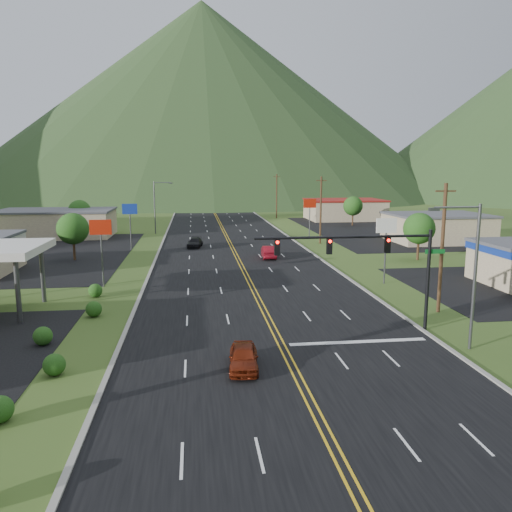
{
  "coord_description": "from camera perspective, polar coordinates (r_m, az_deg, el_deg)",
  "views": [
    {
      "loc": [
        -5.35,
        -17.66,
        10.99
      ],
      "look_at": [
        -0.7,
        19.45,
        4.5
      ],
      "focal_mm": 35.0,
      "sensor_mm": 36.0,
      "label": 1
    }
  ],
  "objects": [
    {
      "name": "utility_pole_c",
      "position": [
        114.38,
        2.37,
        6.9
      ],
      "size": [
        1.6,
        0.28,
        10.0
      ],
      "color": "#382314",
      "rests_on": "ground"
    },
    {
      "name": "utility_pole_a",
      "position": [
        40.76,
        20.5,
        0.94
      ],
      "size": [
        1.6,
        0.28,
        10.0
      ],
      "color": "#382314",
      "rests_on": "ground"
    },
    {
      "name": "car_red_near",
      "position": [
        28.29,
        -1.43,
        -11.54
      ],
      "size": [
        1.94,
        4.1,
        1.35
      ],
      "primitive_type": "imported",
      "rotation": [
        0.0,
        0.0,
        -0.09
      ],
      "color": "#651C0B",
      "rests_on": "ground"
    },
    {
      "name": "road",
      "position": [
        21.48,
        8.94,
        -21.06
      ],
      "size": [
        20.0,
        460.0,
        0.04
      ],
      "primitive_type": "cube",
      "color": "black",
      "rests_on": "ground"
    },
    {
      "name": "tree_west_b",
      "position": [
        92.06,
        -19.52,
        4.86
      ],
      "size": [
        3.84,
        3.84,
        5.82
      ],
      "color": "#382314",
      "rests_on": "ground"
    },
    {
      "name": "utility_pole_b",
      "position": [
        75.3,
        7.41,
        5.3
      ],
      "size": [
        1.6,
        0.28,
        10.0
      ],
      "color": "#382314",
      "rests_on": "ground"
    },
    {
      "name": "streetlight_east",
      "position": [
        32.74,
        23.33,
        -1.19
      ],
      "size": [
        3.28,
        0.25,
        9.0
      ],
      "color": "#59595E",
      "rests_on": "ground"
    },
    {
      "name": "pole_sign_west_a",
      "position": [
        48.8,
        -17.31,
        2.41
      ],
      "size": [
        2.0,
        0.18,
        6.4
      ],
      "color": "#59595E",
      "rests_on": "ground"
    },
    {
      "name": "ground",
      "position": [
        21.48,
        8.94,
        -21.06
      ],
      "size": [
        500.0,
        500.0,
        0.0
      ],
      "primitive_type": "plane",
      "color": "#273E16",
      "rests_on": "ground"
    },
    {
      "name": "building_east_mid",
      "position": [
        82.18,
        19.97,
        3.08
      ],
      "size": [
        14.4,
        11.4,
        4.3
      ],
      "color": "#CBB98D",
      "rests_on": "ground"
    },
    {
      "name": "building_west_far",
      "position": [
        89.03,
        -21.89,
        3.51
      ],
      "size": [
        18.4,
        11.4,
        4.5
      ],
      "color": "#CBB98D",
      "rests_on": "ground"
    },
    {
      "name": "streetlight_west",
      "position": [
        88.08,
        -11.31,
        5.87
      ],
      "size": [
        3.28,
        0.25,
        9.0
      ],
      "color": "#59595E",
      "rests_on": "ground"
    },
    {
      "name": "car_red_far",
      "position": [
        62.68,
        1.47,
        0.46
      ],
      "size": [
        1.94,
        4.81,
        1.55
      ],
      "primitive_type": "imported",
      "rotation": [
        0.0,
        0.0,
        3.08
      ],
      "color": "maroon",
      "rests_on": "ground"
    },
    {
      "name": "tree_west_a",
      "position": [
        64.74,
        -20.2,
        2.94
      ],
      "size": [
        3.84,
        3.84,
        5.82
      ],
      "color": "#382314",
      "rests_on": "ground"
    },
    {
      "name": "curb_west",
      "position": [
        21.35,
        -20.55,
        -21.82
      ],
      "size": [
        0.3,
        460.0,
        0.14
      ],
      "primitive_type": "cube",
      "color": "gray",
      "rests_on": "ground"
    },
    {
      "name": "traffic_signal",
      "position": [
        34.27,
        13.17,
        0.07
      ],
      "size": [
        13.1,
        0.43,
        7.0
      ],
      "color": "black",
      "rests_on": "ground"
    },
    {
      "name": "tree_east_b",
      "position": [
        100.92,
        11.03,
        5.63
      ],
      "size": [
        3.84,
        3.84,
        5.82
      ],
      "color": "#382314",
      "rests_on": "ground"
    },
    {
      "name": "utility_pole_d",
      "position": [
        153.93,
        -0.1,
        7.66
      ],
      "size": [
        1.6,
        0.28,
        10.0
      ],
      "color": "#382314",
      "rests_on": "ground"
    },
    {
      "name": "pole_sign_east_a",
      "position": [
        49.57,
        14.66,
        2.64
      ],
      "size": [
        2.0,
        0.18,
        6.4
      ],
      "color": "#59595E",
      "rests_on": "ground"
    },
    {
      "name": "pole_sign_east_b",
      "position": [
        80.02,
        6.16,
        5.53
      ],
      "size": [
        2.0,
        0.18,
        6.4
      ],
      "color": "#59595E",
      "rests_on": "ground"
    },
    {
      "name": "building_east_far",
      "position": [
        113.05,
        10.08,
        5.26
      ],
      "size": [
        16.4,
        12.4,
        4.5
      ],
      "color": "#CBB98D",
      "rests_on": "ground"
    },
    {
      "name": "tree_east_a",
      "position": [
        64.21,
        18.14,
        3.0
      ],
      "size": [
        3.84,
        3.84,
        5.82
      ],
      "color": "#382314",
      "rests_on": "ground"
    },
    {
      "name": "pole_sign_west_b",
      "position": [
        70.45,
        -14.22,
        4.71
      ],
      "size": [
        2.0,
        0.18,
        6.4
      ],
      "color": "#59595E",
      "rests_on": "ground"
    },
    {
      "name": "mountain_n",
      "position": [
        239.8,
        -6.08,
        17.34
      ],
      "size": [
        220.0,
        220.0,
        85.0
      ],
      "primitive_type": "cone",
      "color": "#213D1C",
      "rests_on": "ground"
    },
    {
      "name": "car_dark_mid",
      "position": [
        71.8,
        -6.99,
        1.48
      ],
      "size": [
        2.53,
        4.67,
        1.29
      ],
      "primitive_type": "imported",
      "rotation": [
        0.0,
        0.0,
        -0.17
      ],
      "color": "black",
      "rests_on": "ground"
    }
  ]
}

